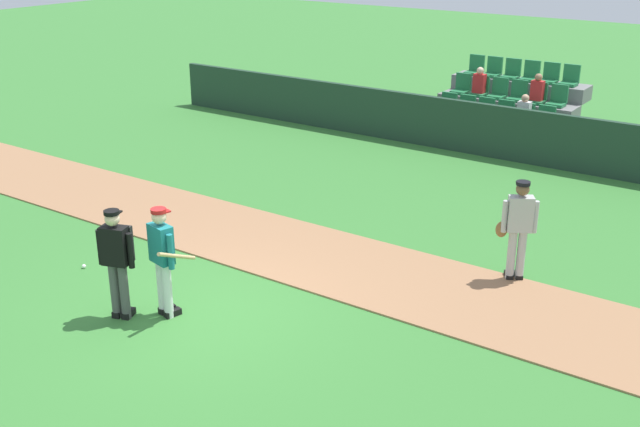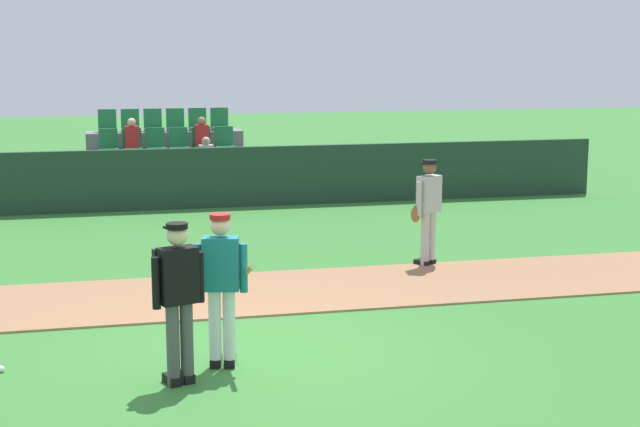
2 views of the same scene
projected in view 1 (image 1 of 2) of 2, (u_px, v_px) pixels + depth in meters
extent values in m
plane|color=#387A33|center=(197.00, 312.00, 11.99)|extent=(80.00, 80.00, 0.00)
cube|color=#9E704C|center=(302.00, 252.00, 14.11)|extent=(28.00, 2.46, 0.03)
cube|color=#1E3828|center=(478.00, 129.00, 19.76)|extent=(20.00, 0.16, 1.35)
cube|color=slate|center=(504.00, 133.00, 21.39)|extent=(3.90, 2.95, 0.30)
cube|color=slate|center=(493.00, 127.00, 20.61)|extent=(3.80, 0.85, 0.40)
cube|color=#237542|center=(445.00, 112.00, 21.17)|extent=(0.44, 0.40, 0.08)
cube|color=#237542|center=(449.00, 101.00, 21.25)|extent=(0.44, 0.08, 0.50)
cube|color=#237542|center=(464.00, 114.00, 20.88)|extent=(0.44, 0.40, 0.08)
cube|color=#237542|center=(468.00, 104.00, 20.96)|extent=(0.44, 0.08, 0.50)
cube|color=#237542|center=(483.00, 117.00, 20.59)|extent=(0.44, 0.40, 0.08)
cube|color=#237542|center=(487.00, 107.00, 20.67)|extent=(0.44, 0.08, 0.50)
cube|color=#237542|center=(502.00, 120.00, 20.30)|extent=(0.44, 0.40, 0.08)
cube|color=#237542|center=(506.00, 109.00, 20.37)|extent=(0.44, 0.08, 0.50)
cube|color=#237542|center=(522.00, 123.00, 20.00)|extent=(0.44, 0.40, 0.08)
cube|color=#237542|center=(526.00, 112.00, 20.08)|extent=(0.44, 0.08, 0.50)
cube|color=silver|center=(524.00, 111.00, 19.93)|extent=(0.32, 0.22, 0.52)
sphere|color=tan|center=(525.00, 98.00, 19.81)|extent=(0.20, 0.20, 0.20)
cube|color=#237542|center=(543.00, 126.00, 19.71)|extent=(0.44, 0.40, 0.08)
cube|color=#237542|center=(547.00, 115.00, 19.79)|extent=(0.44, 0.08, 0.50)
cube|color=slate|center=(507.00, 106.00, 21.12)|extent=(3.80, 0.85, 0.40)
cube|color=#237542|center=(460.00, 92.00, 21.68)|extent=(0.44, 0.40, 0.08)
cube|color=#237542|center=(464.00, 82.00, 21.76)|extent=(0.44, 0.08, 0.50)
cube|color=#237542|center=(478.00, 94.00, 21.39)|extent=(0.44, 0.40, 0.08)
cube|color=#237542|center=(482.00, 84.00, 21.47)|extent=(0.44, 0.08, 0.50)
cube|color=red|center=(479.00, 83.00, 21.32)|extent=(0.32, 0.22, 0.52)
sphere|color=beige|center=(480.00, 71.00, 21.19)|extent=(0.20, 0.20, 0.20)
cube|color=#237542|center=(496.00, 97.00, 21.10)|extent=(0.44, 0.40, 0.08)
cube|color=#237542|center=(500.00, 86.00, 21.18)|extent=(0.44, 0.08, 0.50)
cube|color=#237542|center=(516.00, 99.00, 20.80)|extent=(0.44, 0.40, 0.08)
cube|color=#237542|center=(520.00, 89.00, 20.88)|extent=(0.44, 0.08, 0.50)
cube|color=#237542|center=(535.00, 102.00, 20.51)|extent=(0.44, 0.40, 0.08)
cube|color=#237542|center=(539.00, 91.00, 20.59)|extent=(0.44, 0.08, 0.50)
cube|color=red|center=(537.00, 90.00, 20.44)|extent=(0.32, 0.22, 0.52)
sphere|color=#9E7051|center=(539.00, 77.00, 20.32)|extent=(0.20, 0.20, 0.20)
cube|color=#237542|center=(556.00, 105.00, 20.22)|extent=(0.44, 0.40, 0.08)
cube|color=#237542|center=(560.00, 94.00, 20.30)|extent=(0.44, 0.08, 0.50)
cube|color=slate|center=(519.00, 87.00, 21.62)|extent=(3.80, 0.85, 0.40)
cube|color=#237542|center=(473.00, 73.00, 22.19)|extent=(0.44, 0.40, 0.08)
cube|color=#237542|center=(477.00, 63.00, 22.27)|extent=(0.44, 0.08, 0.50)
cube|color=#237542|center=(491.00, 75.00, 21.90)|extent=(0.44, 0.40, 0.08)
cube|color=#237542|center=(495.00, 65.00, 21.98)|extent=(0.44, 0.08, 0.50)
cube|color=#237542|center=(510.00, 77.00, 21.60)|extent=(0.44, 0.40, 0.08)
cube|color=#237542|center=(513.00, 67.00, 21.68)|extent=(0.44, 0.08, 0.50)
cube|color=#237542|center=(529.00, 80.00, 21.31)|extent=(0.44, 0.40, 0.08)
cube|color=#237542|center=(532.00, 69.00, 21.39)|extent=(0.44, 0.08, 0.50)
cube|color=#237542|center=(548.00, 82.00, 21.02)|extent=(0.44, 0.40, 0.08)
cube|color=#237542|center=(552.00, 71.00, 21.10)|extent=(0.44, 0.08, 0.50)
cube|color=#237542|center=(568.00, 84.00, 20.73)|extent=(0.44, 0.40, 0.08)
cube|color=#237542|center=(572.00, 74.00, 20.81)|extent=(0.44, 0.08, 0.50)
cylinder|color=white|center=(162.00, 287.00, 11.80)|extent=(0.14, 0.14, 0.90)
cylinder|color=white|center=(168.00, 291.00, 11.69)|extent=(0.14, 0.14, 0.90)
cube|color=black|center=(167.00, 309.00, 11.98)|extent=(0.17, 0.28, 0.10)
cube|color=black|center=(173.00, 313.00, 11.87)|extent=(0.17, 0.28, 0.10)
cube|color=#197075|center=(161.00, 244.00, 11.48)|extent=(0.44, 0.30, 0.60)
cylinder|color=#197075|center=(152.00, 242.00, 11.67)|extent=(0.09, 0.09, 0.55)
cylinder|color=#197075|center=(170.00, 252.00, 11.32)|extent=(0.09, 0.09, 0.55)
sphere|color=beige|center=(159.00, 217.00, 11.32)|extent=(0.22, 0.22, 0.22)
cylinder|color=#B21919|center=(158.00, 210.00, 11.29)|extent=(0.23, 0.23, 0.06)
cube|color=#B21919|center=(164.00, 211.00, 11.36)|extent=(0.20, 0.16, 0.02)
cylinder|color=tan|center=(177.00, 256.00, 11.42)|extent=(0.13, 0.80, 0.41)
cylinder|color=#4C4C4C|center=(115.00, 291.00, 11.70)|extent=(0.14, 0.14, 0.90)
cylinder|color=#4C4C4C|center=(124.00, 292.00, 11.66)|extent=(0.14, 0.14, 0.90)
cube|color=black|center=(119.00, 312.00, 11.89)|extent=(0.20, 0.29, 0.10)
cube|color=black|center=(129.00, 313.00, 11.85)|extent=(0.20, 0.29, 0.10)
cube|color=black|center=(115.00, 246.00, 11.41)|extent=(0.45, 0.34, 0.60)
cylinder|color=black|center=(100.00, 247.00, 11.49)|extent=(0.09, 0.09, 0.55)
cylinder|color=black|center=(130.00, 251.00, 11.36)|extent=(0.09, 0.09, 0.55)
sphere|color=beige|center=(112.00, 219.00, 11.25)|extent=(0.22, 0.22, 0.22)
cylinder|color=black|center=(111.00, 212.00, 11.22)|extent=(0.23, 0.23, 0.06)
cube|color=black|center=(115.00, 212.00, 11.32)|extent=(0.21, 0.17, 0.02)
cube|color=black|center=(119.00, 242.00, 11.52)|extent=(0.44, 0.22, 0.56)
cylinder|color=#B2B2B2|center=(511.00, 256.00, 12.91)|extent=(0.14, 0.14, 0.90)
cylinder|color=#B2B2B2|center=(521.00, 256.00, 12.90)|extent=(0.14, 0.14, 0.90)
cube|color=black|center=(509.00, 276.00, 13.11)|extent=(0.24, 0.28, 0.10)
cube|color=black|center=(518.00, 276.00, 13.10)|extent=(0.24, 0.28, 0.10)
cube|color=#B2B2B2|center=(520.00, 214.00, 12.63)|extent=(0.46, 0.40, 0.60)
cylinder|color=#B2B2B2|center=(505.00, 216.00, 12.66)|extent=(0.09, 0.09, 0.55)
cylinder|color=#B2B2B2|center=(535.00, 217.00, 12.64)|extent=(0.09, 0.09, 0.55)
sphere|color=brown|center=(523.00, 189.00, 12.48)|extent=(0.22, 0.22, 0.22)
cylinder|color=black|center=(523.00, 183.00, 12.44)|extent=(0.23, 0.23, 0.06)
cube|color=black|center=(522.00, 183.00, 12.55)|extent=(0.22, 0.20, 0.02)
ellipsoid|color=brown|center=(502.00, 229.00, 12.80)|extent=(0.23, 0.21, 0.28)
sphere|color=white|center=(84.00, 266.00, 13.48)|extent=(0.07, 0.07, 0.07)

